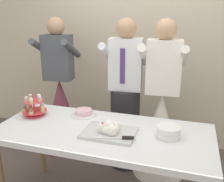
{
  "coord_description": "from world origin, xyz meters",
  "views": [
    {
      "loc": [
        0.66,
        -1.82,
        1.72
      ],
      "look_at": [
        0.04,
        0.15,
        1.07
      ],
      "focal_mm": 41.14,
      "sensor_mm": 36.0,
      "label": 1
    }
  ],
  "objects": [
    {
      "name": "dessert_table",
      "position": [
        0.0,
        0.0,
        0.7
      ],
      "size": [
        1.8,
        0.8,
        0.78
      ],
      "color": "silver",
      "rests_on": "ground_plane"
    },
    {
      "name": "rear_wall",
      "position": [
        0.0,
        1.48,
        1.45
      ],
      "size": [
        5.2,
        0.1,
        2.9
      ],
      "primitive_type": "cube",
      "color": "beige",
      "rests_on": "ground_plane"
    },
    {
      "name": "person_guest",
      "position": [
        -0.87,
        0.88,
        0.58
      ],
      "size": [
        0.56,
        0.56,
        1.66
      ],
      "color": "brown",
      "rests_on": "ground_plane"
    },
    {
      "name": "person_bride",
      "position": [
        0.4,
        0.71,
        0.58
      ],
      "size": [
        0.56,
        0.56,
        1.66
      ],
      "color": "white",
      "rests_on": "ground_plane"
    },
    {
      "name": "round_cake",
      "position": [
        -0.28,
        0.25,
        0.8
      ],
      "size": [
        0.24,
        0.24,
        0.06
      ],
      "color": "white",
      "rests_on": "dessert_table"
    },
    {
      "name": "main_cake_tray",
      "position": [
        0.08,
        -0.05,
        0.82
      ],
      "size": [
        0.43,
        0.31,
        0.13
      ],
      "color": "silver",
      "rests_on": "dessert_table"
    },
    {
      "name": "person_groom",
      "position": [
        0.01,
        0.73,
        0.75
      ],
      "size": [
        0.5,
        0.53,
        1.66
      ],
      "color": "#232328",
      "rests_on": "ground_plane"
    },
    {
      "name": "plate_stack",
      "position": [
        0.54,
        0.05,
        0.82
      ],
      "size": [
        0.19,
        0.19,
        0.09
      ],
      "color": "white",
      "rests_on": "dessert_table"
    },
    {
      "name": "cupcake_stand",
      "position": [
        -0.72,
        0.11,
        0.86
      ],
      "size": [
        0.23,
        0.23,
        0.21
      ],
      "color": "#D83F4C",
      "rests_on": "dessert_table"
    }
  ]
}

